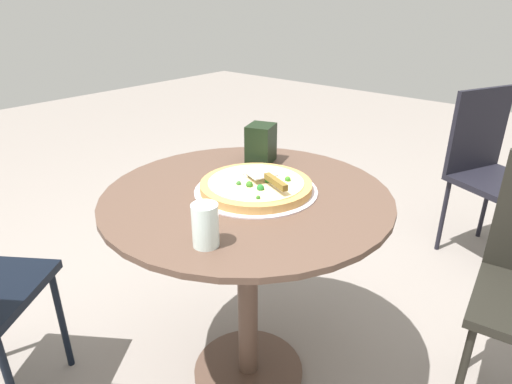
{
  "coord_description": "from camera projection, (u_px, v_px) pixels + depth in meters",
  "views": [
    {
      "loc": [
        0.81,
        -0.91,
        1.29
      ],
      "look_at": [
        0.01,
        0.03,
        0.73
      ],
      "focal_mm": 30.78,
      "sensor_mm": 36.0,
      "label": 1
    }
  ],
  "objects": [
    {
      "name": "pizza_server",
      "position": [
        267.0,
        177.0,
        1.32
      ],
      "size": [
        0.21,
        0.12,
        0.02
      ],
      "color": "silver",
      "rests_on": "pizza_on_tray"
    },
    {
      "name": "napkin_dispenser",
      "position": [
        261.0,
        144.0,
        1.56
      ],
      "size": [
        0.12,
        0.12,
        0.14
      ],
      "primitive_type": "cube",
      "rotation": [
        0.0,
        0.0,
        1.91
      ],
      "color": "black",
      "rests_on": "patio_table"
    },
    {
      "name": "ground_plane",
      "position": [
        248.0,
        371.0,
        1.64
      ],
      "size": [
        10.0,
        10.0,
        0.0
      ],
      "primitive_type": "plane",
      "color": "gray"
    },
    {
      "name": "patio_table",
      "position": [
        247.0,
        241.0,
        1.41
      ],
      "size": [
        0.89,
        0.89,
        0.73
      ],
      "color": "brown",
      "rests_on": "ground"
    },
    {
      "name": "drinking_cup",
      "position": [
        205.0,
        225.0,
        1.04
      ],
      "size": [
        0.07,
        0.07,
        0.11
      ],
      "primitive_type": "cylinder",
      "color": "silver",
      "rests_on": "patio_table"
    },
    {
      "name": "patio_chair_far",
      "position": [
        490.0,
        165.0,
        2.22
      ],
      "size": [
        0.51,
        0.51,
        0.87
      ],
      "color": "black",
      "rests_on": "ground"
    },
    {
      "name": "pizza_on_tray",
      "position": [
        256.0,
        186.0,
        1.35
      ],
      "size": [
        0.38,
        0.38,
        0.05
      ],
      "color": "silver",
      "rests_on": "patio_table"
    }
  ]
}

